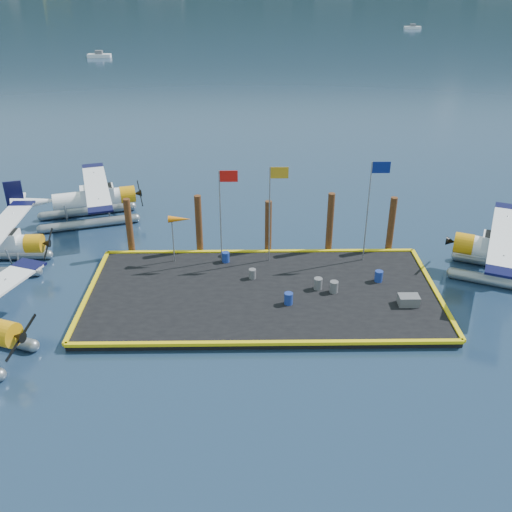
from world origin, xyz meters
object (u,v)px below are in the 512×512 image
at_px(drum_0, 252,274).
at_px(flagpole_red, 223,202).
at_px(crate, 409,300).
at_px(piling_0, 129,228).
at_px(piling_4, 391,226).
at_px(flagpole_yellow, 273,200).
at_px(seaplane_c, 92,201).
at_px(drum_1, 334,287).
at_px(drum_5, 226,257).
at_px(piling_3, 330,224).
at_px(piling_2, 268,228).
at_px(flagpole_blue, 372,197).
at_px(drum_2, 318,284).
at_px(seaplane_d, 510,254).
at_px(windsock, 179,220).
at_px(piling_1, 199,226).
at_px(drum_3, 289,298).
at_px(drum_4, 379,276).

relative_size(drum_0, flagpole_red, 0.10).
height_order(drum_0, crate, drum_0).
bearing_deg(piling_0, piling_4, 0.00).
relative_size(flagpole_red, flagpole_yellow, 0.97).
relative_size(seaplane_c, flagpole_red, 1.72).
relative_size(drum_1, drum_5, 1.04).
bearing_deg(piling_3, piling_2, 180.00).
height_order(flagpole_blue, piling_4, flagpole_blue).
xyz_separation_m(piling_0, piling_2, (9.00, 0.00, -0.10)).
relative_size(seaplane_c, drum_2, 14.87).
bearing_deg(seaplane_c, seaplane_d, 55.09).
xyz_separation_m(drum_5, windsock, (-2.78, 0.15, 2.50)).
distance_m(drum_5, flagpole_blue, 9.77).
height_order(flagpole_yellow, piling_0, flagpole_yellow).
bearing_deg(flagpole_blue, piling_1, 171.49).
distance_m(piling_0, piling_2, 9.00).
distance_m(crate, flagpole_yellow, 9.86).
distance_m(drum_1, drum_3, 2.95).
bearing_deg(flagpole_blue, drum_4, -85.14).
bearing_deg(seaplane_d, drum_0, 116.14).
xyz_separation_m(seaplane_c, seaplane_d, (27.27, -9.07, 0.05)).
relative_size(seaplane_d, crate, 9.21).
relative_size(seaplane_d, piling_3, 2.41).
xyz_separation_m(drum_1, drum_2, (-0.87, 0.37, 0.00)).
bearing_deg(flagpole_yellow, piling_2, 97.21).
bearing_deg(flagpole_yellow, drum_0, -119.27).
xyz_separation_m(drum_4, flagpole_red, (-9.22, 2.73, 3.66)).
height_order(drum_4, flagpole_yellow, flagpole_yellow).
distance_m(seaplane_c, flagpole_yellow, 15.20).
bearing_deg(piling_2, piling_4, 0.00).
bearing_deg(crate, drum_0, 160.42).
bearing_deg(flagpole_blue, seaplane_c, 159.05).
xyz_separation_m(seaplane_d, windsock, (-19.98, 1.79, 1.57)).
bearing_deg(seaplane_d, drum_3, 128.34).
height_order(windsock, piling_4, piling_4).
bearing_deg(drum_3, drum_5, 126.05).
distance_m(flagpole_red, piling_3, 7.33).
bearing_deg(flagpole_red, drum_2, -32.91).
xyz_separation_m(drum_0, drum_2, (3.79, -1.30, 0.05)).
relative_size(drum_3, piling_3, 0.16).
distance_m(drum_3, piling_2, 6.92).
bearing_deg(drum_0, windsock, 153.00).
distance_m(drum_4, crate, 2.85).
height_order(crate, flagpole_blue, flagpole_blue).
bearing_deg(flagpole_blue, piling_3, 143.93).
relative_size(piling_0, piling_4, 1.00).
bearing_deg(seaplane_d, flagpole_blue, 102.14).
bearing_deg(windsock, seaplane_d, -5.11).
bearing_deg(drum_2, piling_2, 117.78).
distance_m(crate, flagpole_red, 12.23).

